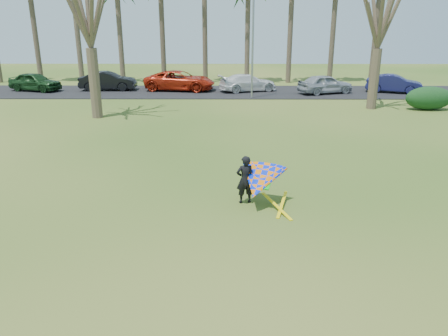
{
  "coord_description": "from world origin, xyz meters",
  "views": [
    {
      "loc": [
        0.1,
        -11.8,
        5.81
      ],
      "look_at": [
        0.0,
        2.0,
        1.1
      ],
      "focal_mm": 35.0,
      "sensor_mm": 36.0,
      "label": 1
    }
  ],
  "objects_px": {
    "streetlight": "(255,39)",
    "car_4": "(325,84)",
    "car_2": "(180,81)",
    "car_3": "(248,83)",
    "car_5": "(394,84)",
    "car_0": "(35,82)",
    "kite_flyer": "(258,181)",
    "car_1": "(108,81)",
    "bare_tree_right": "(382,7)"
  },
  "relations": [
    {
      "from": "bare_tree_right",
      "to": "car_3",
      "type": "xyz_separation_m",
      "value": [
        -8.15,
        7.24,
        -5.8
      ]
    },
    {
      "from": "streetlight",
      "to": "car_1",
      "type": "height_order",
      "value": "streetlight"
    },
    {
      "from": "car_4",
      "to": "car_3",
      "type": "bearing_deg",
      "value": 59.78
    },
    {
      "from": "car_1",
      "to": "car_4",
      "type": "xyz_separation_m",
      "value": [
        18.17,
        -1.62,
        -0.01
      ]
    },
    {
      "from": "car_0",
      "to": "car_5",
      "type": "xyz_separation_m",
      "value": [
        30.04,
        -0.69,
        -0.04
      ]
    },
    {
      "from": "car_2",
      "to": "car_4",
      "type": "relative_size",
      "value": 1.31
    },
    {
      "from": "car_0",
      "to": "car_1",
      "type": "height_order",
      "value": "car_1"
    },
    {
      "from": "car_4",
      "to": "car_5",
      "type": "distance_m",
      "value": 5.81
    },
    {
      "from": "car_3",
      "to": "kite_flyer",
      "type": "distance_m",
      "value": 23.83
    },
    {
      "from": "streetlight",
      "to": "car_4",
      "type": "bearing_deg",
      "value": 19.61
    },
    {
      "from": "car_0",
      "to": "car_5",
      "type": "bearing_deg",
      "value": -73.5
    },
    {
      "from": "car_3",
      "to": "kite_flyer",
      "type": "xyz_separation_m",
      "value": [
        -0.75,
        -23.81,
        0.08
      ]
    },
    {
      "from": "car_0",
      "to": "streetlight",
      "type": "bearing_deg",
      "value": -82.4
    },
    {
      "from": "kite_flyer",
      "to": "car_3",
      "type": "bearing_deg",
      "value": 88.2
    },
    {
      "from": "car_5",
      "to": "kite_flyer",
      "type": "xyz_separation_m",
      "value": [
        -12.78,
        -23.18,
        0.05
      ]
    },
    {
      "from": "car_2",
      "to": "car_3",
      "type": "bearing_deg",
      "value": -86.62
    },
    {
      "from": "car_5",
      "to": "streetlight",
      "type": "bearing_deg",
      "value": 122.85
    },
    {
      "from": "bare_tree_right",
      "to": "car_3",
      "type": "relative_size",
      "value": 1.9
    },
    {
      "from": "car_0",
      "to": "car_5",
      "type": "distance_m",
      "value": 30.05
    },
    {
      "from": "car_3",
      "to": "streetlight",
      "type": "bearing_deg",
      "value": 166.35
    },
    {
      "from": "streetlight",
      "to": "car_2",
      "type": "bearing_deg",
      "value": 148.67
    },
    {
      "from": "streetlight",
      "to": "car_0",
      "type": "height_order",
      "value": "streetlight"
    },
    {
      "from": "streetlight",
      "to": "car_2",
      "type": "distance_m",
      "value": 7.98
    },
    {
      "from": "car_2",
      "to": "car_5",
      "type": "xyz_separation_m",
      "value": [
        17.81,
        -1.1,
        -0.09
      ]
    },
    {
      "from": "streetlight",
      "to": "car_1",
      "type": "xyz_separation_m",
      "value": [
        -12.24,
        3.73,
        -3.63
      ]
    },
    {
      "from": "bare_tree_right",
      "to": "car_5",
      "type": "bearing_deg",
      "value": 59.54
    },
    {
      "from": "kite_flyer",
      "to": "car_0",
      "type": "bearing_deg",
      "value": 125.86
    },
    {
      "from": "kite_flyer",
      "to": "car_5",
      "type": "bearing_deg",
      "value": 61.12
    },
    {
      "from": "car_2",
      "to": "car_3",
      "type": "xyz_separation_m",
      "value": [
        5.78,
        -0.46,
        -0.12
      ]
    },
    {
      "from": "car_1",
      "to": "car_2",
      "type": "height_order",
      "value": "car_2"
    },
    {
      "from": "car_0",
      "to": "kite_flyer",
      "type": "bearing_deg",
      "value": -126.32
    },
    {
      "from": "streetlight",
      "to": "kite_flyer",
      "type": "distance_m",
      "value": 20.91
    },
    {
      "from": "car_3",
      "to": "car_2",
      "type": "bearing_deg",
      "value": 66.31
    },
    {
      "from": "car_2",
      "to": "car_3",
      "type": "relative_size",
      "value": 1.21
    },
    {
      "from": "streetlight",
      "to": "car_5",
      "type": "distance_m",
      "value": 12.56
    },
    {
      "from": "car_5",
      "to": "bare_tree_right",
      "type": "bearing_deg",
      "value": 169.85
    },
    {
      "from": "car_4",
      "to": "kite_flyer",
      "type": "xyz_separation_m",
      "value": [
        -7.0,
        -22.69,
        0.02
      ]
    },
    {
      "from": "streetlight",
      "to": "kite_flyer",
      "type": "bearing_deg",
      "value": -92.94
    },
    {
      "from": "car_0",
      "to": "kite_flyer",
      "type": "height_order",
      "value": "kite_flyer"
    },
    {
      "from": "car_4",
      "to": "car_5",
      "type": "relative_size",
      "value": 1.02
    },
    {
      "from": "car_1",
      "to": "bare_tree_right",
      "type": "bearing_deg",
      "value": -112.81
    },
    {
      "from": "bare_tree_right",
      "to": "car_0",
      "type": "height_order",
      "value": "bare_tree_right"
    },
    {
      "from": "car_0",
      "to": "car_2",
      "type": "relative_size",
      "value": 0.76
    },
    {
      "from": "car_3",
      "to": "kite_flyer",
      "type": "height_order",
      "value": "kite_flyer"
    },
    {
      "from": "bare_tree_right",
      "to": "car_3",
      "type": "distance_m",
      "value": 12.35
    },
    {
      "from": "streetlight",
      "to": "car_1",
      "type": "relative_size",
      "value": 1.69
    },
    {
      "from": "bare_tree_right",
      "to": "kite_flyer",
      "type": "bearing_deg",
      "value": -118.23
    },
    {
      "from": "car_2",
      "to": "car_3",
      "type": "distance_m",
      "value": 5.8
    },
    {
      "from": "car_0",
      "to": "car_1",
      "type": "bearing_deg",
      "value": -68.11
    },
    {
      "from": "car_0",
      "to": "kite_flyer",
      "type": "xyz_separation_m",
      "value": [
        17.25,
        -23.87,
        0.02
      ]
    }
  ]
}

